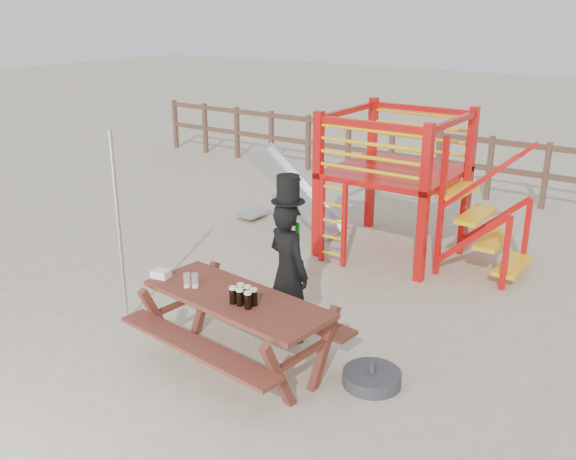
# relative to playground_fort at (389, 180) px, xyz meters

# --- Properties ---
(ground) EXTENTS (60.00, 60.00, 0.00)m
(ground) POSITION_rel_playground_fort_xyz_m (-0.12, -3.58, -1.07)
(ground) COLOR #BFB395
(ground) RESTS_ON ground
(back_fence) EXTENTS (15.09, 0.09, 1.20)m
(back_fence) POSITION_rel_playground_fort_xyz_m (-0.12, 3.42, -0.34)
(back_fence) COLOR brown
(back_fence) RESTS_ON ground
(playground_fort) EXTENTS (4.71, 1.84, 2.10)m
(playground_fort) POSITION_rel_playground_fort_xyz_m (0.00, 0.00, 0.00)
(playground_fort) COLOR red
(playground_fort) RESTS_ON ground
(picnic_table) EXTENTS (2.12, 1.57, 0.77)m
(picnic_table) POSITION_rel_playground_fort_xyz_m (0.24, -3.79, -0.59)
(picnic_table) COLOR maroon
(picnic_table) RESTS_ON ground
(man_with_hat) EXTENTS (0.65, 0.53, 1.84)m
(man_with_hat) POSITION_rel_playground_fort_xyz_m (0.33, -3.03, -0.25)
(man_with_hat) COLOR black
(man_with_hat) RESTS_ON ground
(metal_pole) EXTENTS (0.05, 0.05, 2.24)m
(metal_pole) POSITION_rel_playground_fort_xyz_m (-1.44, -3.77, 0.05)
(metal_pole) COLOR #B2B2B7
(metal_pole) RESTS_ON ground
(parasol_base) EXTENTS (0.57, 0.57, 0.24)m
(parasol_base) POSITION_rel_playground_fort_xyz_m (1.52, -3.33, -1.00)
(parasol_base) COLOR #343439
(parasol_base) RESTS_ON ground
(paper_bag) EXTENTS (0.20, 0.17, 0.08)m
(paper_bag) POSITION_rel_playground_fort_xyz_m (-0.70, -3.88, -0.26)
(paper_bag) COLOR white
(paper_bag) RESTS_ON picnic_table
(stout_pints) EXTENTS (0.26, 0.18, 0.17)m
(stout_pints) POSITION_rel_playground_fort_xyz_m (0.41, -3.88, -0.22)
(stout_pints) COLOR black
(stout_pints) RESTS_ON picnic_table
(empty_glasses) EXTENTS (0.14, 0.11, 0.15)m
(empty_glasses) POSITION_rel_playground_fort_xyz_m (-0.27, -3.88, -0.24)
(empty_glasses) COLOR silver
(empty_glasses) RESTS_ON picnic_table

